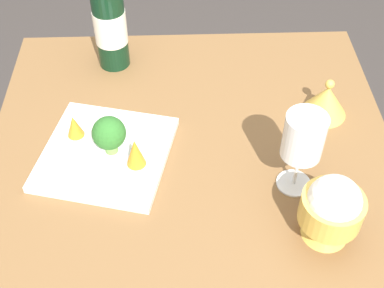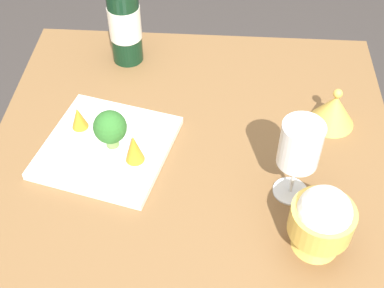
# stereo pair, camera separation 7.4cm
# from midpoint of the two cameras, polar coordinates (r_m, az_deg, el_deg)

# --- Properties ---
(dining_table) EXTENTS (0.85, 0.85, 0.75)m
(dining_table) POSITION_cam_midpoint_polar(r_m,az_deg,el_deg) (1.15, 1.84, -4.31)
(dining_table) COLOR brown
(dining_table) RESTS_ON ground_plane
(wine_bottle) EXTENTS (0.08, 0.08, 0.34)m
(wine_bottle) POSITION_cam_midpoint_polar(r_m,az_deg,el_deg) (1.25, -5.78, 14.12)
(wine_bottle) COLOR black
(wine_bottle) RESTS_ON dining_table
(wine_glass) EXTENTS (0.08, 0.08, 0.18)m
(wine_glass) POSITION_cam_midpoint_polar(r_m,az_deg,el_deg) (0.94, 13.92, -0.34)
(wine_glass) COLOR white
(wine_glass) RESTS_ON dining_table
(rice_bowl) EXTENTS (0.11, 0.11, 0.14)m
(rice_bowl) POSITION_cam_midpoint_polar(r_m,az_deg,el_deg) (0.92, 16.25, -8.09)
(rice_bowl) COLOR gold
(rice_bowl) RESTS_ON dining_table
(rice_bowl_lid) EXTENTS (0.10, 0.10, 0.09)m
(rice_bowl_lid) POSITION_cam_midpoint_polar(r_m,az_deg,el_deg) (1.17, 16.97, 3.56)
(rice_bowl_lid) COLOR gold
(rice_bowl_lid) RESTS_ON dining_table
(serving_plate) EXTENTS (0.30, 0.30, 0.02)m
(serving_plate) POSITION_cam_midpoint_polar(r_m,az_deg,el_deg) (1.09, -7.34, -0.27)
(serving_plate) COLOR white
(serving_plate) RESTS_ON dining_table
(broccoli_floret) EXTENTS (0.07, 0.07, 0.09)m
(broccoli_floret) POSITION_cam_midpoint_polar(r_m,az_deg,el_deg) (1.05, -6.93, 1.81)
(broccoli_floret) COLOR #729E4C
(broccoli_floret) RESTS_ON serving_plate
(carrot_garnish_left) EXTENTS (0.04, 0.04, 0.07)m
(carrot_garnish_left) POSITION_cam_midpoint_polar(r_m,az_deg,el_deg) (1.03, -4.32, -0.52)
(carrot_garnish_left) COLOR orange
(carrot_garnish_left) RESTS_ON serving_plate
(carrot_garnish_right) EXTENTS (0.04, 0.04, 0.05)m
(carrot_garnish_right) POSITION_cam_midpoint_polar(r_m,az_deg,el_deg) (1.11, -10.45, 2.78)
(carrot_garnish_right) COLOR orange
(carrot_garnish_right) RESTS_ON serving_plate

